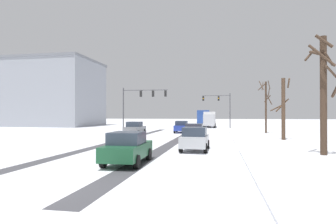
{
  "coord_description": "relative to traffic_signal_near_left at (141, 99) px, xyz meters",
  "views": [
    {
      "loc": [
        6.18,
        -8.55,
        2.5
      ],
      "look_at": [
        0.0,
        25.14,
        2.8
      ],
      "focal_mm": 30.38,
      "sensor_mm": 36.0,
      "label": 1
    }
  ],
  "objects": [
    {
      "name": "ground_plane",
      "position": [
        5.31,
        -31.99,
        -4.82
      ],
      "size": [
        300.0,
        300.0,
        0.0
      ],
      "primitive_type": "plane",
      "color": "silver"
    },
    {
      "name": "wheel_track_left_lane",
      "position": [
        7.4,
        -14.03,
        -4.81
      ],
      "size": [
        1.07,
        39.51,
        0.01
      ],
      "primitive_type": "cube",
      "color": "#424247",
      "rests_on": "ground"
    },
    {
      "name": "wheel_track_right_lane",
      "position": [
        2.09,
        -14.03,
        -4.81
      ],
      "size": [
        0.95,
        39.51,
        0.01
      ],
      "primitive_type": "cube",
      "color": "#424247",
      "rests_on": "ground"
    },
    {
      "name": "sidewalk_kerb_right",
      "position": [
        14.74,
        -15.82,
        -4.76
      ],
      "size": [
        4.0,
        39.51,
        0.12
      ],
      "primitive_type": "cube",
      "color": "white",
      "rests_on": "ground"
    },
    {
      "name": "traffic_signal_near_left",
      "position": [
        0.0,
        0.0,
        0.0
      ],
      "size": [
        6.82,
        0.46,
        6.5
      ],
      "color": "#47474C",
      "rests_on": "ground"
    },
    {
      "name": "traffic_signal_far_right",
      "position": [
        11.52,
        14.03,
        -0.2
      ],
      "size": [
        5.35,
        0.58,
        6.5
      ],
      "color": "#47474C",
      "rests_on": "ground"
    },
    {
      "name": "car_blue_lead",
      "position": [
        6.29,
        -1.88,
        -4.0
      ],
      "size": [
        1.94,
        4.15,
        1.62
      ],
      "color": "#233899",
      "rests_on": "ground"
    },
    {
      "name": "car_grey_second",
      "position": [
        1.23,
        -7.13,
        -4.0
      ],
      "size": [
        1.87,
        4.12,
        1.62
      ],
      "color": "slate",
      "rests_on": "ground"
    },
    {
      "name": "car_red_third",
      "position": [
        9.06,
        -13.33,
        -4.0
      ],
      "size": [
        1.86,
        4.11,
        1.62
      ],
      "color": "red",
      "rests_on": "ground"
    },
    {
      "name": "car_silver_fourth",
      "position": [
        9.77,
        -20.76,
        -4.0
      ],
      "size": [
        1.88,
        4.12,
        1.62
      ],
      "color": "#B7BABF",
      "rests_on": "ground"
    },
    {
      "name": "car_dark_green_fifth",
      "position": [
        6.87,
        -26.72,
        -4.0
      ],
      "size": [
        1.93,
        4.15,
        1.62
      ],
      "color": "#194C2D",
      "rests_on": "ground"
    },
    {
      "name": "bus_oncoming",
      "position": [
        7.87,
        23.55,
        -2.82
      ],
      "size": [
        2.95,
        11.08,
        3.38
      ],
      "color": "#284793",
      "rests_on": "ground"
    },
    {
      "name": "box_truck_delivery",
      "position": [
        9.48,
        15.29,
        -3.18
      ],
      "size": [
        2.32,
        7.41,
        3.02
      ],
      "color": "#B7BABF",
      "rests_on": "ground"
    },
    {
      "name": "bare_tree_sidewalk_near",
      "position": [
        17.8,
        -21.57,
        -0.76
      ],
      "size": [
        2.1,
        2.17,
        7.41
      ],
      "color": "#423023",
      "rests_on": "ground"
    },
    {
      "name": "bare_tree_sidewalk_mid",
      "position": [
        17.65,
        -10.86,
        -1.66
      ],
      "size": [
        1.82,
        1.8,
        6.1
      ],
      "color": "#4C3828",
      "rests_on": "ground"
    },
    {
      "name": "bare_tree_sidewalk_far",
      "position": [
        17.54,
        -0.74,
        -0.88
      ],
      "size": [
        1.85,
        1.91,
        7.08
      ],
      "color": "#423023",
      "rests_on": "ground"
    },
    {
      "name": "office_building_far_left_block",
      "position": [
        -26.46,
        16.29,
        2.34
      ],
      "size": [
        22.45,
        15.27,
        14.3
      ],
      "color": "#9399A3",
      "rests_on": "ground"
    }
  ]
}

